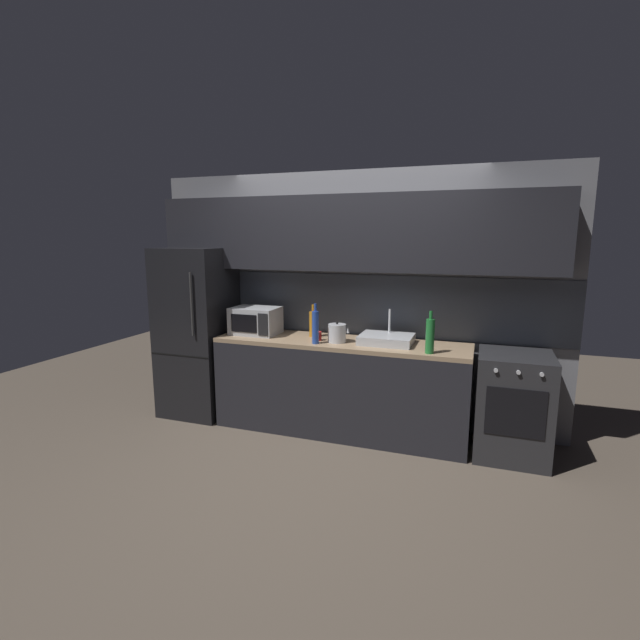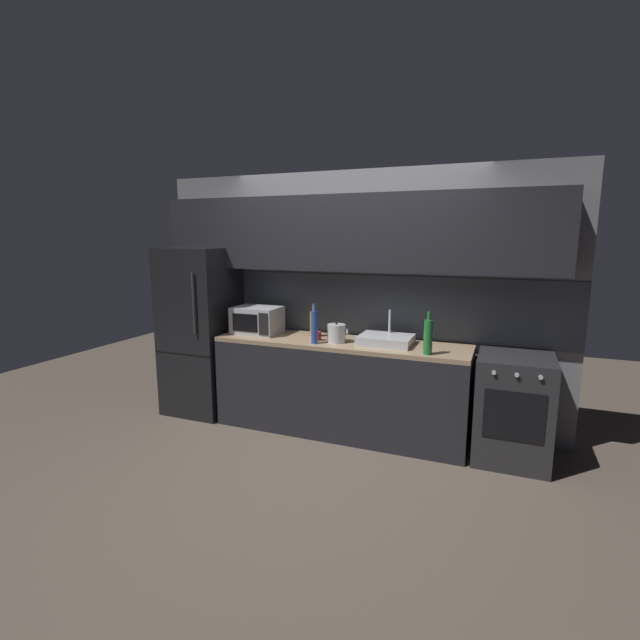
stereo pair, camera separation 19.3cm
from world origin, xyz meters
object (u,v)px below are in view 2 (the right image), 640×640
at_px(wine_bottle_amber, 314,323).
at_px(mug_red, 318,336).
at_px(oven_range, 513,409).
at_px(wine_bottle_green, 428,337).
at_px(refrigerator, 201,331).
at_px(kettle, 336,333).
at_px(wine_bottle_blue, 314,327).
at_px(microwave, 257,320).

relative_size(wine_bottle_amber, mug_red, 3.73).
bearing_deg(oven_range, wine_bottle_green, -163.27).
height_order(refrigerator, kettle, refrigerator).
bearing_deg(refrigerator, wine_bottle_blue, -7.73).
relative_size(oven_range, mug_red, 10.56).
height_order(refrigerator, wine_bottle_green, refrigerator).
height_order(oven_range, wine_bottle_amber, wine_bottle_amber).
bearing_deg(wine_bottle_amber, mug_red, -56.20).
height_order(kettle, wine_bottle_blue, wine_bottle_blue).
distance_m(refrigerator, wine_bottle_blue, 1.42).
height_order(oven_range, wine_bottle_blue, wine_bottle_blue).
bearing_deg(refrigerator, mug_red, -2.58).
bearing_deg(microwave, wine_bottle_blue, -16.19).
bearing_deg(wine_bottle_blue, mug_red, 99.86).
height_order(oven_range, mug_red, mug_red).
distance_m(wine_bottle_amber, wine_bottle_blue, 0.31).
xyz_separation_m(wine_bottle_green, wine_bottle_amber, (-1.15, 0.30, -0.02)).
distance_m(wine_bottle_blue, mug_red, 0.17).
xyz_separation_m(wine_bottle_green, mug_red, (-1.05, 0.15, -0.11)).
distance_m(wine_bottle_green, mug_red, 1.07).
distance_m(microwave, wine_bottle_blue, 0.75).
bearing_deg(wine_bottle_blue, wine_bottle_green, -1.13).
relative_size(refrigerator, wine_bottle_blue, 4.73).
xyz_separation_m(refrigerator, microwave, (0.68, 0.02, 0.16)).
distance_m(kettle, wine_bottle_green, 0.87).
bearing_deg(refrigerator, microwave, 1.55).
height_order(wine_bottle_green, wine_bottle_blue, wine_bottle_blue).
bearing_deg(wine_bottle_amber, oven_range, -2.80).
height_order(microwave, wine_bottle_amber, wine_bottle_amber).
xyz_separation_m(wine_bottle_amber, mug_red, (0.10, -0.15, -0.09)).
relative_size(refrigerator, wine_bottle_amber, 5.53).
bearing_deg(wine_bottle_blue, refrigerator, 172.27).
height_order(microwave, kettle, microwave).
distance_m(oven_range, wine_bottle_amber, 1.94).
xyz_separation_m(refrigerator, wine_bottle_blue, (1.40, -0.19, 0.18)).
xyz_separation_m(oven_range, wine_bottle_blue, (-1.72, -0.19, 0.61)).
relative_size(microwave, wine_bottle_blue, 1.24).
height_order(wine_bottle_amber, wine_bottle_blue, wine_bottle_blue).
xyz_separation_m(wine_bottle_blue, mug_red, (-0.02, 0.13, -0.11)).
bearing_deg(refrigerator, wine_bottle_green, -4.94).
distance_m(refrigerator, oven_range, 3.15).
relative_size(microwave, wine_bottle_amber, 1.45).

